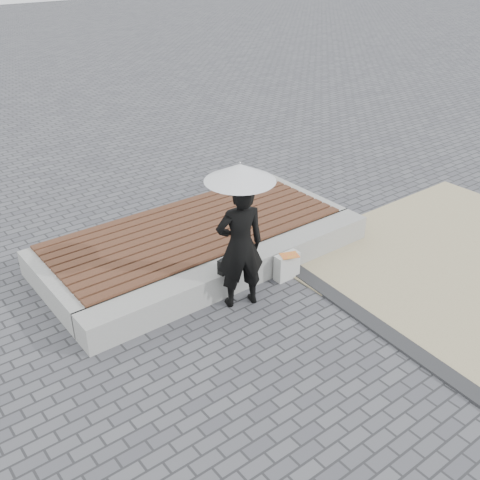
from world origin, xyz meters
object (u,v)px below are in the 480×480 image
woman (240,246)px  canvas_tote (287,266)px  handbag (227,264)px  parasol (240,173)px  seating_ledge (240,270)px

woman → canvas_tote: 1.18m
canvas_tote → handbag: bearing=170.0°
parasol → canvas_tote: (0.95, 0.08, -1.75)m
woman → handbag: 0.48m
seating_ledge → parasol: bearing=-127.4°
seating_ledge → woman: size_ratio=2.74×
parasol → handbag: 1.47m
seating_ledge → canvas_tote: size_ratio=12.22×
handbag → parasol: bearing=-95.5°
parasol → handbag: parasol is taller
canvas_tote → parasol: bearing=-174.8°
seating_ledge → canvas_tote: 0.71m
parasol → handbag: (-0.02, 0.26, -1.45)m
parasol → canvas_tote: size_ratio=2.86×
handbag → seating_ledge: bearing=14.8°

